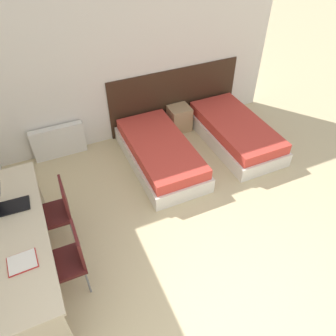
{
  "coord_description": "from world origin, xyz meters",
  "views": [
    {
      "loc": [
        -1.38,
        -0.97,
        3.57
      ],
      "look_at": [
        0.0,
        2.09,
        0.55
      ],
      "focal_mm": 35.0,
      "sensor_mm": 36.0,
      "label": 1
    }
  ],
  "objects": [
    {
      "name": "wall_back",
      "position": [
        0.0,
        3.82,
        1.35
      ],
      "size": [
        5.46,
        0.05,
        2.7
      ],
      "color": "white",
      "rests_on": "ground_plane"
    },
    {
      "name": "chair_near_notebook",
      "position": [
        -1.54,
        1.25,
        0.51
      ],
      "size": [
        0.42,
        0.42,
        0.9
      ],
      "rotation": [
        0.0,
        0.0,
        -0.01
      ],
      "color": "#511919",
      "rests_on": "ground_plane"
    },
    {
      "name": "bed_near_window",
      "position": [
        0.19,
        2.81,
        0.21
      ],
      "size": [
        0.94,
        1.89,
        0.43
      ],
      "color": "silver",
      "rests_on": "ground_plane"
    },
    {
      "name": "open_notebook",
      "position": [
        -1.95,
        1.2,
        0.77
      ],
      "size": [
        0.28,
        0.24,
        0.02
      ],
      "rotation": [
        0.0,
        0.0,
        0.03
      ],
      "color": "#B21E1E",
      "rests_on": "desk"
    },
    {
      "name": "laptop",
      "position": [
        -2.0,
        1.99,
        0.83
      ],
      "size": [
        0.36,
        0.24,
        0.34
      ],
      "rotation": [
        0.0,
        0.0,
        -0.05
      ],
      "color": "black",
      "rests_on": "desk"
    },
    {
      "name": "chair_near_laptop",
      "position": [
        -1.54,
        1.99,
        0.51
      ],
      "size": [
        0.43,
        0.43,
        0.9
      ],
      "rotation": [
        0.0,
        0.0,
        -0.04
      ],
      "color": "#511919",
      "rests_on": "ground_plane"
    },
    {
      "name": "bed_near_door",
      "position": [
        1.61,
        2.81,
        0.21
      ],
      "size": [
        0.94,
        1.89,
        0.43
      ],
      "color": "silver",
      "rests_on": "ground_plane"
    },
    {
      "name": "desk",
      "position": [
        -1.95,
        1.62,
        0.6
      ],
      "size": [
        0.56,
        2.19,
        0.76
      ],
      "color": "beige",
      "rests_on": "ground_plane"
    },
    {
      "name": "nightstand",
      "position": [
        0.9,
        3.58,
        0.23
      ],
      "size": [
        0.38,
        0.35,
        0.46
      ],
      "color": "tan",
      "rests_on": "ground_plane"
    },
    {
      "name": "headboard_panel",
      "position": [
        0.9,
        3.79,
        0.55
      ],
      "size": [
        2.47,
        0.03,
        1.1
      ],
      "color": "#382316",
      "rests_on": "ground_plane"
    },
    {
      "name": "ground_plane",
      "position": [
        0.0,
        0.0,
        0.0
      ],
      "size": [
        20.0,
        20.0,
        0.0
      ],
      "primitive_type": "plane",
      "color": "beige"
    },
    {
      "name": "radiator",
      "position": [
        -1.26,
        3.7,
        0.28
      ],
      "size": [
        0.85,
        0.12,
        0.56
      ],
      "color": "silver",
      "rests_on": "ground_plane"
    }
  ]
}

